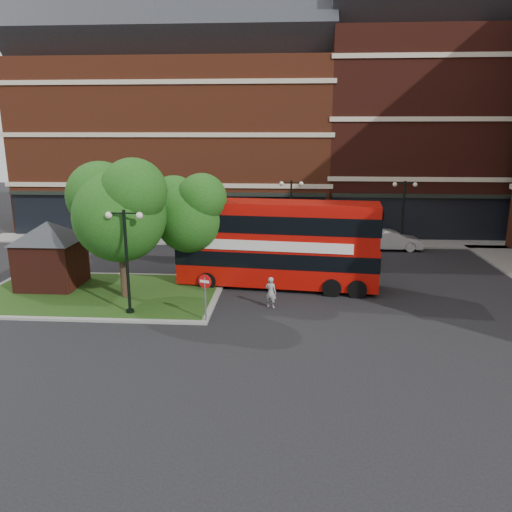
# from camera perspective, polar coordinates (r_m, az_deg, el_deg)

# --- Properties ---
(ground) EXTENTS (120.00, 120.00, 0.00)m
(ground) POSITION_cam_1_polar(r_m,az_deg,el_deg) (23.08, -1.09, -7.29)
(ground) COLOR black
(ground) RESTS_ON ground
(pavement_far) EXTENTS (44.00, 3.00, 0.12)m
(pavement_far) POSITION_cam_1_polar(r_m,az_deg,el_deg) (38.86, 0.99, 1.69)
(pavement_far) COLOR slate
(pavement_far) RESTS_ON ground
(terrace_far_left) EXTENTS (26.00, 12.00, 14.00)m
(terrace_far_left) POSITION_cam_1_polar(r_m,az_deg,el_deg) (46.49, -8.62, 12.21)
(terrace_far_left) COLOR maroon
(terrace_far_left) RESTS_ON ground
(terrace_far_right) EXTENTS (18.00, 12.00, 16.00)m
(terrace_far_right) POSITION_cam_1_polar(r_m,az_deg,el_deg) (47.00, 19.29, 12.84)
(terrace_far_right) COLOR #471911
(terrace_far_right) RESTS_ON ground
(traffic_island) EXTENTS (12.60, 7.60, 0.15)m
(traffic_island) POSITION_cam_1_polar(r_m,az_deg,el_deg) (27.62, -17.36, -4.16)
(traffic_island) COLOR gray
(traffic_island) RESTS_ON ground
(kiosk) EXTENTS (6.51, 6.51, 3.60)m
(kiosk) POSITION_cam_1_polar(r_m,az_deg,el_deg) (29.13, -22.50, 0.92)
(kiosk) COLOR #471911
(kiosk) RESTS_ON traffic_island
(tree_island_west) EXTENTS (5.40, 4.71, 7.21)m
(tree_island_west) POSITION_cam_1_polar(r_m,az_deg,el_deg) (25.69, -15.53, 5.48)
(tree_island_west) COLOR #2D2116
(tree_island_west) RESTS_ON ground
(tree_island_east) EXTENTS (4.46, 3.90, 6.29)m
(tree_island_east) POSITION_cam_1_polar(r_m,az_deg,el_deg) (27.34, -7.74, 5.19)
(tree_island_east) COLOR #2D2116
(tree_island_east) RESTS_ON ground
(lamp_island) EXTENTS (1.72, 0.36, 5.00)m
(lamp_island) POSITION_cam_1_polar(r_m,az_deg,el_deg) (23.50, -14.57, -0.12)
(lamp_island) COLOR black
(lamp_island) RESTS_ON ground
(lamp_far_left) EXTENTS (1.72, 0.36, 5.00)m
(lamp_far_left) POSITION_cam_1_polar(r_m,az_deg,el_deg) (36.34, 4.01, 5.23)
(lamp_far_left) COLOR black
(lamp_far_left) RESTS_ON ground
(lamp_far_right) EXTENTS (1.72, 0.36, 5.00)m
(lamp_far_right) POSITION_cam_1_polar(r_m,az_deg,el_deg) (37.24, 16.46, 4.90)
(lamp_far_right) COLOR black
(lamp_far_right) RESTS_ON ground
(bus) EXTENTS (11.08, 3.65, 4.15)m
(bus) POSITION_cam_1_polar(r_m,az_deg,el_deg) (27.21, 2.48, 2.01)
(bus) COLOR #AD0C06
(bus) RESTS_ON ground
(woman) EXTENTS (0.66, 0.56, 1.55)m
(woman) POSITION_cam_1_polar(r_m,az_deg,el_deg) (24.39, 1.71, -4.16)
(woman) COLOR #969698
(woman) RESTS_ON ground
(car_silver) EXTENTS (4.30, 1.85, 1.44)m
(car_silver) POSITION_cam_1_polar(r_m,az_deg,el_deg) (37.23, -5.76, 2.11)
(car_silver) COLOR silver
(car_silver) RESTS_ON ground
(car_white) EXTENTS (4.40, 1.63, 1.44)m
(car_white) POSITION_cam_1_polar(r_m,az_deg,el_deg) (37.46, 15.16, 1.75)
(car_white) COLOR silver
(car_white) RESTS_ON ground
(no_entry_sign) EXTENTS (0.61, 0.23, 2.27)m
(no_entry_sign) POSITION_cam_1_polar(r_m,az_deg,el_deg) (22.29, -5.85, -3.73)
(no_entry_sign) COLOR slate
(no_entry_sign) RESTS_ON ground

